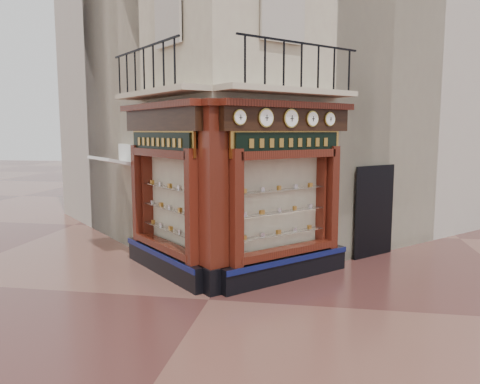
% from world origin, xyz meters
% --- Properties ---
extents(ground, '(80.00, 80.00, 0.00)m').
position_xyz_m(ground, '(0.00, 0.00, 0.00)').
color(ground, '#4D2824').
rests_on(ground, ground).
extents(main_building, '(11.31, 11.31, 12.00)m').
position_xyz_m(main_building, '(0.00, 6.16, 6.00)').
color(main_building, beige).
rests_on(main_building, ground).
extents(neighbour_left, '(11.31, 11.31, 11.00)m').
position_xyz_m(neighbour_left, '(-2.47, 8.63, 5.50)').
color(neighbour_left, '#BBB4A3').
rests_on(neighbour_left, ground).
extents(neighbour_right, '(11.31, 11.31, 11.00)m').
position_xyz_m(neighbour_right, '(2.47, 8.63, 5.50)').
color(neighbour_right, '#BBB4A3').
rests_on(neighbour_right, ground).
extents(shopfront_left, '(2.86, 2.86, 3.98)m').
position_xyz_m(shopfront_left, '(-1.41, 1.57, 1.98)').
color(shopfront_left, black).
rests_on(shopfront_left, ground).
extents(shopfront_right, '(2.86, 2.86, 3.98)m').
position_xyz_m(shopfront_right, '(1.41, 1.57, 1.98)').
color(shopfront_right, black).
rests_on(shopfront_right, ground).
extents(corner_pilaster, '(0.85, 0.85, 3.98)m').
position_xyz_m(corner_pilaster, '(0.00, 0.50, 1.95)').
color(corner_pilaster, black).
rests_on(corner_pilaster, ground).
extents(balcony, '(5.94, 2.97, 1.03)m').
position_xyz_m(balcony, '(0.00, 1.49, 4.22)').
color(balcony, beige).
rests_on(balcony, ground).
extents(clock_a, '(0.26, 0.26, 0.31)m').
position_xyz_m(clock_a, '(0.55, 0.45, 3.62)').
color(clock_a, gold).
rests_on(clock_a, ground).
extents(clock_b, '(0.31, 0.31, 0.39)m').
position_xyz_m(clock_b, '(1.02, 0.92, 3.62)').
color(clock_b, gold).
rests_on(clock_b, ground).
extents(clock_c, '(0.32, 0.32, 0.40)m').
position_xyz_m(clock_c, '(1.51, 1.40, 3.62)').
color(clock_c, gold).
rests_on(clock_c, ground).
extents(clock_d, '(0.28, 0.28, 0.35)m').
position_xyz_m(clock_d, '(1.95, 1.85, 3.62)').
color(clock_d, gold).
rests_on(clock_d, ground).
extents(clock_e, '(0.26, 0.26, 0.32)m').
position_xyz_m(clock_e, '(2.34, 2.24, 3.62)').
color(clock_e, gold).
rests_on(clock_e, ground).
extents(awning, '(1.90, 1.90, 0.30)m').
position_xyz_m(awning, '(-3.27, 3.07, 0.00)').
color(awning, silver).
rests_on(awning, ground).
extents(signboard_left, '(2.21, 2.21, 0.59)m').
position_xyz_m(signboard_left, '(-1.46, 1.51, 3.10)').
color(signboard_left, '#C18A38').
rests_on(signboard_left, ground).
extents(signboard_right, '(2.23, 2.23, 0.60)m').
position_xyz_m(signboard_right, '(1.46, 1.51, 3.10)').
color(signboard_right, '#C18A38').
rests_on(signboard_right, ground).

